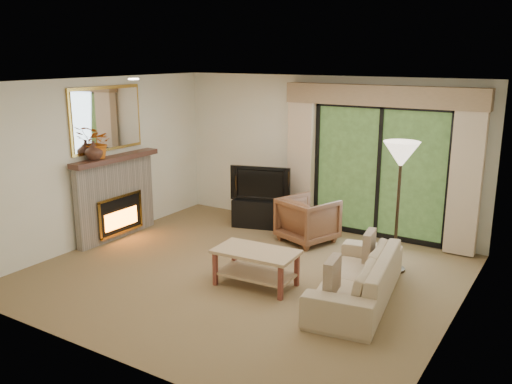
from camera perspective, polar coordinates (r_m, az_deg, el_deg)
The scene contains 22 objects.
floor at distance 7.56m, azimuth -1.21°, elevation -8.59°, with size 5.50×5.50×0.00m, color olive.
ceiling at distance 6.97m, azimuth -1.33°, elevation 11.50°, with size 5.50×5.50×0.00m, color white.
wall_back at distance 9.31m, azimuth 7.18°, elevation 4.05°, with size 5.00×5.00×0.00m, color white.
wall_front at distance 5.32m, azimuth -16.17°, elevation -4.26°, with size 5.00×5.00×0.00m, color white.
wall_left at distance 8.93m, azimuth -16.26°, elevation 3.14°, with size 5.00×5.00×0.00m, color white.
wall_right at distance 6.15m, azimuth 20.76°, elevation -2.13°, with size 5.00×5.00×0.00m, color white.
fireplace at distance 9.10m, azimuth -14.55°, elevation -0.50°, with size 0.24×1.70×1.37m, color gray, non-canonical shape.
mirror at distance 8.94m, azimuth -15.44°, elevation 7.44°, with size 0.07×1.45×1.02m, color #BD913A, non-canonical shape.
sliding_door at distance 8.94m, azimuth 12.83°, elevation 2.06°, with size 2.26×0.10×2.16m, color black, non-canonical shape.
curtain_left at distance 9.33m, azimuth 4.79°, elevation 3.51°, with size 0.45×0.18×2.35m, color #CFB392.
curtain_right at distance 8.48m, azimuth 21.25°, elevation 1.48°, with size 0.45×0.18×2.35m, color #CFB392.
cornice at distance 8.68m, azimuth 13.08°, elevation 9.85°, with size 3.20×0.24×0.32m, color #957554.
media_console at distance 9.49m, azimuth 0.59°, elevation -2.20°, with size 0.97×0.44×0.49m, color black.
tv at distance 9.35m, azimuth 0.60°, elevation 1.01°, with size 1.05×0.14×0.60m, color black.
armchair at distance 8.73m, azimuth 5.49°, elevation -2.92°, with size 0.78×0.80×0.73m, color brown.
sofa at distance 6.81m, azimuth 10.54°, elevation -8.79°, with size 2.04×0.80×0.60m, color tan.
pillow_near at distance 6.24m, azimuth 8.02°, elevation -8.71°, with size 0.11×0.41×0.41m, color brown.
pillow_far at distance 7.27m, azimuth 11.83°, elevation -5.54°, with size 0.10×0.39×0.39m, color brown.
coffee_table at distance 7.11m, azimuth -0.00°, elevation -7.99°, with size 1.08×0.59×0.48m, color tan, non-canonical shape.
floor_lamp at distance 7.63m, azimuth 14.69°, elevation -1.61°, with size 0.49×0.49×1.82m, color #FFE9CB, non-canonical shape.
vase at distance 8.65m, azimuth -16.71°, elevation 4.21°, with size 0.27×0.27×0.29m, color #46291F.
branches at distance 8.71m, azimuth -16.24°, elevation 5.01°, with size 0.45×0.39×0.50m, color #CA6317.
Camera 1 is at (3.80, -5.83, 2.94)m, focal length 38.00 mm.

